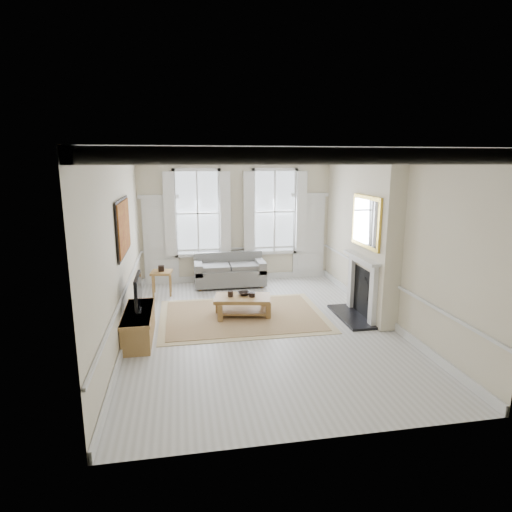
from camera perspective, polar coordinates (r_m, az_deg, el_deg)
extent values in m
plane|color=#B7B5AD|center=(8.68, 0.64, -9.48)|extent=(7.20, 7.20, 0.00)
plane|color=white|center=(8.06, 0.70, 13.57)|extent=(7.20, 7.20, 0.00)
plane|color=beige|center=(11.71, -2.63, 4.87)|extent=(5.20, 0.00, 5.20)
plane|color=beige|center=(8.14, -17.64, 0.93)|extent=(0.00, 7.20, 7.20)
plane|color=beige|center=(9.05, 17.08, 2.08)|extent=(0.00, 7.20, 7.20)
cube|color=silver|center=(11.67, -12.60, 1.82)|extent=(0.90, 0.08, 2.30)
cube|color=silver|center=(12.19, 7.03, 2.47)|extent=(0.90, 0.08, 2.30)
cube|color=#B5741F|center=(8.37, -17.27, 3.70)|extent=(0.05, 1.66, 1.06)
cube|color=beige|center=(9.14, 15.54, 2.28)|extent=(0.35, 1.70, 3.38)
cube|color=black|center=(9.40, 12.58, -7.87)|extent=(0.55, 1.50, 0.05)
cube|color=silver|center=(8.83, 15.32, -5.58)|extent=(0.10, 0.18, 1.15)
cube|color=silver|center=(9.79, 12.59, -3.67)|extent=(0.10, 0.18, 1.15)
cube|color=silver|center=(9.11, 13.83, -0.23)|extent=(0.20, 1.45, 0.06)
cube|color=black|center=(9.33, 14.13, -4.70)|extent=(0.02, 0.92, 1.00)
cube|color=gold|center=(9.00, 14.43, 4.45)|extent=(0.06, 1.26, 1.06)
cube|color=#565653|center=(11.43, -3.53, -2.65)|extent=(1.85, 0.90, 0.42)
cube|color=#565653|center=(11.67, -3.75, -0.46)|extent=(1.85, 0.20, 0.44)
cube|color=#565653|center=(11.30, -7.70, -1.60)|extent=(0.20, 0.90, 0.30)
cube|color=#565653|center=(11.48, 0.55, -1.26)|extent=(0.20, 0.90, 0.30)
cylinder|color=brown|center=(11.11, -7.45, -4.41)|extent=(0.06, 0.06, 0.08)
cylinder|color=brown|center=(11.91, 0.16, -3.14)|extent=(0.06, 0.06, 0.08)
cube|color=brown|center=(10.83, -12.50, -2.14)|extent=(0.55, 0.55, 0.06)
cube|color=brown|center=(10.74, -13.51, -3.98)|extent=(0.05, 0.05, 0.54)
cube|color=brown|center=(10.72, -11.42, -3.91)|extent=(0.05, 0.05, 0.54)
cube|color=brown|center=(11.11, -13.40, -3.42)|extent=(0.05, 0.05, 0.54)
cube|color=brown|center=(11.09, -11.38, -3.35)|extent=(0.05, 0.05, 0.54)
cube|color=#997B4F|center=(9.27, -1.80, -7.95)|extent=(3.50, 2.60, 0.02)
cube|color=brown|center=(9.14, -1.82, -5.67)|extent=(1.28, 0.89, 0.08)
cube|color=brown|center=(8.93, -4.70, -7.64)|extent=(0.10, 0.10, 0.36)
cube|color=brown|center=(9.07, 1.49, -7.29)|extent=(0.10, 0.10, 0.36)
cube|color=brown|center=(9.39, -4.98, -6.63)|extent=(0.10, 0.10, 0.36)
cube|color=brown|center=(9.52, 0.90, -6.32)|extent=(0.10, 0.10, 0.36)
cylinder|color=black|center=(9.13, -3.43, -5.05)|extent=(0.12, 0.12, 0.12)
cylinder|color=black|center=(9.10, -0.52, -5.17)|extent=(0.13, 0.13, 0.10)
imported|color=black|center=(9.22, -1.60, -5.03)|extent=(0.31, 0.31, 0.07)
cube|color=brown|center=(8.32, -15.35, -8.91)|extent=(0.49, 1.54, 0.55)
cube|color=black|center=(8.22, -15.33, -7.02)|extent=(0.08, 0.30, 0.03)
cube|color=black|center=(8.10, -15.49, -4.42)|extent=(0.05, 0.90, 0.55)
cube|color=black|center=(8.10, -15.27, -4.41)|extent=(0.01, 0.83, 0.49)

